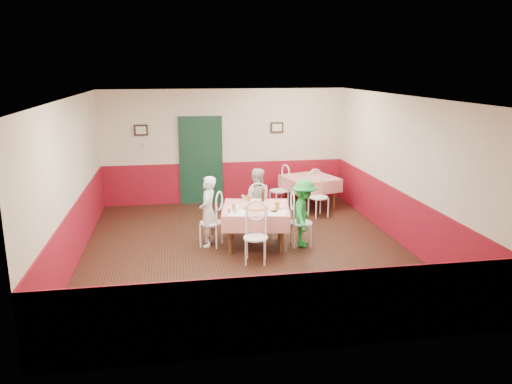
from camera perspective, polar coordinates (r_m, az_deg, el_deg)
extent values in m
plane|color=black|center=(9.36, -1.17, -6.57)|extent=(7.00, 7.00, 0.00)
plane|color=white|center=(8.78, -1.26, 10.80)|extent=(7.00, 7.00, 0.00)
cube|color=beige|center=(12.38, -3.58, 5.22)|extent=(6.00, 0.10, 2.80)
cube|color=beige|center=(5.65, 3.98, -5.60)|extent=(6.00, 0.10, 2.80)
cube|color=beige|center=(9.05, -20.37, 1.06)|extent=(0.10, 7.00, 2.80)
cube|color=beige|center=(9.85, 16.34, 2.37)|extent=(0.10, 7.00, 2.80)
cube|color=maroon|center=(12.54, -3.51, 1.14)|extent=(6.00, 0.03, 1.00)
cube|color=maroon|center=(6.03, 3.80, -13.63)|extent=(6.00, 0.03, 1.00)
cube|color=maroon|center=(9.27, -19.81, -4.37)|extent=(0.03, 7.00, 1.00)
cube|color=maroon|center=(10.06, 15.92, -2.65)|extent=(0.03, 7.00, 1.00)
cube|color=black|center=(12.35, -6.30, 3.49)|extent=(0.96, 0.06, 2.10)
cube|color=black|center=(12.23, -13.01, 6.90)|extent=(0.32, 0.03, 0.26)
cube|color=black|center=(12.48, 2.41, 7.38)|extent=(0.32, 0.03, 0.26)
cube|color=white|center=(12.27, -12.45, 5.31)|extent=(0.10, 0.03, 0.10)
cube|color=red|center=(9.44, 0.00, -3.98)|extent=(1.41, 1.41, 0.77)
cube|color=red|center=(12.05, 6.14, -0.06)|extent=(1.39, 1.39, 0.77)
cylinder|color=#B74723|center=(9.25, -0.07, -1.77)|extent=(0.51, 0.51, 0.03)
cylinder|color=white|center=(9.32, -2.60, -1.71)|extent=(0.29, 0.29, 0.01)
cylinder|color=white|center=(9.35, 2.63, -1.66)|extent=(0.29, 0.29, 0.01)
cylinder|color=white|center=(9.75, -0.01, -0.99)|extent=(0.29, 0.29, 0.01)
cylinder|color=#BF7219|center=(9.06, -2.57, -1.81)|extent=(0.08, 0.08, 0.13)
cylinder|color=#BF7219|center=(9.13, 2.44, -1.63)|extent=(0.09, 0.09, 0.14)
cylinder|color=#BF7219|center=(9.70, -0.93, -0.72)|extent=(0.08, 0.08, 0.13)
cylinder|color=#381C0A|center=(9.69, 0.78, -0.45)|extent=(0.07, 0.07, 0.22)
cylinder|color=silver|center=(8.92, -2.58, -2.19)|extent=(0.04, 0.04, 0.09)
cylinder|color=silver|center=(8.87, -2.35, -2.28)|extent=(0.04, 0.04, 0.09)
cylinder|color=#B23319|center=(8.96, -3.08, -2.11)|extent=(0.04, 0.04, 0.09)
cube|color=white|center=(8.96, -2.11, -2.39)|extent=(0.31, 0.41, 0.00)
cube|color=white|center=(8.97, 2.51, -2.39)|extent=(0.43, 0.48, 0.00)
cube|color=black|center=(9.03, 2.08, -2.20)|extent=(0.12, 0.11, 0.02)
imported|color=gray|center=(9.40, -5.50, -2.22)|extent=(0.42, 0.55, 1.34)
imported|color=gray|center=(10.22, 0.04, -0.91)|extent=(0.73, 0.62, 1.32)
imported|color=gray|center=(9.40, 5.50, -2.42)|extent=(0.72, 0.94, 1.29)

